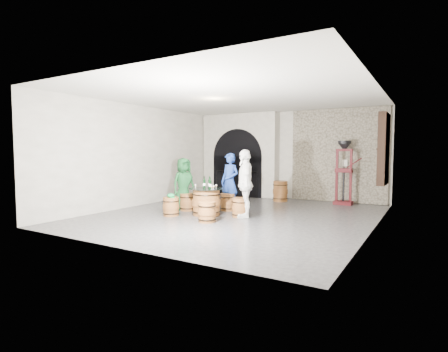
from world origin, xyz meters
The scene contains 31 objects.
ground centered at (0.00, 0.00, 0.00)m, with size 8.00×8.00×0.00m, color #29292C.
wall_back centered at (0.00, 4.00, 1.60)m, with size 8.00×8.00×0.00m, color beige.
wall_front centered at (0.00, -4.00, 1.60)m, with size 8.00×8.00×0.00m, color beige.
wall_left centered at (-3.50, 0.00, 1.60)m, with size 8.00×8.00×0.00m, color beige.
wall_right centered at (3.50, 0.00, 1.60)m, with size 8.00×8.00×0.00m, color beige.
ceiling centered at (0.00, 0.00, 3.20)m, with size 8.00×8.00×0.00m, color beige.
stone_facing_panel centered at (1.80, 3.94, 1.60)m, with size 3.20×0.12×3.18m, color gray.
arched_opening centered at (-1.90, 3.74, 1.58)m, with size 3.10×0.60×3.19m.
shuttered_window centered at (3.38, 2.40, 1.80)m, with size 0.23×1.10×2.00m.
barrel_table centered at (-0.69, -0.46, 0.36)m, with size 0.95×0.95×0.73m.
barrel_stool_left centered at (-1.58, -0.13, 0.25)m, with size 0.46×0.46×0.50m.
barrel_stool_far centered at (-0.56, 0.48, 0.25)m, with size 0.46×0.46×0.50m.
barrel_stool_right centered at (0.24, -0.23, 0.25)m, with size 0.46×0.46×0.50m.
barrel_stool_near_right centered at (-0.14, -1.25, 0.25)m, with size 0.46×0.46×0.50m.
barrel_stool_near_left centered at (-1.45, -1.04, 0.25)m, with size 0.46×0.46×0.50m.
green_cap centered at (-1.44, -1.04, 0.55)m, with size 0.25×0.20×0.11m.
person_green centered at (-1.75, -0.06, 0.77)m, with size 0.75×0.49×1.54m, color #12431E.
person_blue centered at (-0.55, 0.59, 0.84)m, with size 0.62×0.40×1.69m, color navy.
person_white centered at (0.36, -0.20, 0.89)m, with size 1.05×0.44×1.79m, color white.
wine_bottle_left centered at (-0.78, -0.42, 0.86)m, with size 0.08×0.08×0.32m.
wine_bottle_center centered at (-0.51, -0.53, 0.86)m, with size 0.08×0.08×0.32m.
wine_bottle_right centered at (-0.67, -0.32, 0.86)m, with size 0.08×0.08×0.32m.
tasting_glass_a centered at (-1.01, -0.50, 0.78)m, with size 0.05×0.05×0.10m, color #C57A26, non-canonical shape.
tasting_glass_b centered at (-0.42, -0.50, 0.78)m, with size 0.05×0.05×0.10m, color #C57A26, non-canonical shape.
tasting_glass_c centered at (-0.85, -0.28, 0.78)m, with size 0.05×0.05×0.10m, color #C57A26, non-canonical shape.
tasting_glass_d centered at (-0.50, -0.24, 0.78)m, with size 0.05×0.05×0.10m, color #C57A26, non-canonical shape.
tasting_glass_e centered at (-0.44, -0.57, 0.78)m, with size 0.05×0.05×0.10m, color #C57A26, non-canonical shape.
tasting_glass_f centered at (-1.06, -0.44, 0.78)m, with size 0.05×0.05×0.10m, color #C57A26, non-canonical shape.
side_barrel centered at (0.06, 3.08, 0.35)m, with size 0.53×0.53×0.71m.
corking_press centered at (2.11, 3.45, 1.21)m, with size 0.86×0.47×2.08m.
control_box centered at (2.05, 3.86, 1.35)m, with size 0.18×0.10×0.22m, color silver.
Camera 1 is at (4.56, -8.32, 1.73)m, focal length 28.00 mm.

